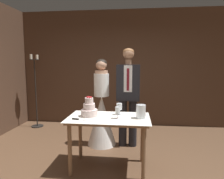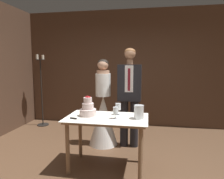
{
  "view_description": "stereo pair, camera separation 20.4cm",
  "coord_description": "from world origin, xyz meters",
  "px_view_note": "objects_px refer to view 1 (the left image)",
  "views": [
    {
      "loc": [
        0.34,
        -2.51,
        1.55
      ],
      "look_at": [
        -0.03,
        0.69,
        1.12
      ],
      "focal_mm": 32.0,
      "sensor_mm": 36.0,
      "label": 1
    },
    {
      "loc": [
        0.54,
        -2.48,
        1.55
      ],
      "look_at": [
        -0.03,
        0.69,
        1.12
      ],
      "focal_mm": 32.0,
      "sensor_mm": 36.0,
      "label": 2
    }
  ],
  "objects_px": {
    "tiered_cake": "(89,109)",
    "wine_glass_near": "(119,107)",
    "hurricane_candle": "(141,112)",
    "cake_knife": "(81,120)",
    "wine_glass_middle": "(118,111)",
    "groom": "(128,93)",
    "candle_stand": "(36,94)",
    "bride": "(102,114)",
    "cake_table": "(109,125)"
  },
  "relations": [
    {
      "from": "tiered_cake",
      "to": "cake_knife",
      "type": "distance_m",
      "value": 0.25
    },
    {
      "from": "cake_knife",
      "to": "candle_stand",
      "type": "distance_m",
      "value": 2.55
    },
    {
      "from": "wine_glass_near",
      "to": "groom",
      "type": "relative_size",
      "value": 0.1
    },
    {
      "from": "hurricane_candle",
      "to": "groom",
      "type": "xyz_separation_m",
      "value": [
        -0.21,
        0.86,
        0.14
      ]
    },
    {
      "from": "groom",
      "to": "candle_stand",
      "type": "distance_m",
      "value": 2.44
    },
    {
      "from": "cake_knife",
      "to": "hurricane_candle",
      "type": "xyz_separation_m",
      "value": [
        0.82,
        0.2,
        0.09
      ]
    },
    {
      "from": "wine_glass_near",
      "to": "hurricane_candle",
      "type": "relative_size",
      "value": 0.9
    },
    {
      "from": "cake_table",
      "to": "cake_knife",
      "type": "bearing_deg",
      "value": -151.62
    },
    {
      "from": "candle_stand",
      "to": "bride",
      "type": "bearing_deg",
      "value": -26.74
    },
    {
      "from": "wine_glass_near",
      "to": "candle_stand",
      "type": "distance_m",
      "value": 2.67
    },
    {
      "from": "cake_knife",
      "to": "bride",
      "type": "height_order",
      "value": "bride"
    },
    {
      "from": "candle_stand",
      "to": "wine_glass_middle",
      "type": "bearing_deg",
      "value": -39.88
    },
    {
      "from": "hurricane_candle",
      "to": "candle_stand",
      "type": "relative_size",
      "value": 0.11
    },
    {
      "from": "wine_glass_near",
      "to": "cake_table",
      "type": "bearing_deg",
      "value": -129.49
    },
    {
      "from": "tiered_cake",
      "to": "wine_glass_near",
      "type": "distance_m",
      "value": 0.45
    },
    {
      "from": "cake_table",
      "to": "hurricane_candle",
      "type": "distance_m",
      "value": 0.5
    },
    {
      "from": "wine_glass_middle",
      "to": "groom",
      "type": "bearing_deg",
      "value": 82.92
    },
    {
      "from": "cake_knife",
      "to": "wine_glass_middle",
      "type": "bearing_deg",
      "value": 28.92
    },
    {
      "from": "tiered_cake",
      "to": "cake_table",
      "type": "bearing_deg",
      "value": -6.35
    },
    {
      "from": "hurricane_candle",
      "to": "cake_knife",
      "type": "bearing_deg",
      "value": -166.6
    },
    {
      "from": "cake_table",
      "to": "hurricane_candle",
      "type": "bearing_deg",
      "value": 0.13
    },
    {
      "from": "cake_table",
      "to": "hurricane_candle",
      "type": "relative_size",
      "value": 6.07
    },
    {
      "from": "cake_table",
      "to": "wine_glass_middle",
      "type": "bearing_deg",
      "value": -18.71
    },
    {
      "from": "wine_glass_near",
      "to": "groom",
      "type": "height_order",
      "value": "groom"
    },
    {
      "from": "tiered_cake",
      "to": "candle_stand",
      "type": "height_order",
      "value": "candle_stand"
    },
    {
      "from": "groom",
      "to": "bride",
      "type": "bearing_deg",
      "value": 179.93
    },
    {
      "from": "cake_table",
      "to": "tiered_cake",
      "type": "bearing_deg",
      "value": 173.65
    },
    {
      "from": "wine_glass_near",
      "to": "hurricane_candle",
      "type": "height_order",
      "value": "hurricane_candle"
    },
    {
      "from": "wine_glass_near",
      "to": "candle_stand",
      "type": "xyz_separation_m",
      "value": [
        -2.15,
        1.58,
        -0.09
      ]
    },
    {
      "from": "bride",
      "to": "cake_knife",
      "type": "bearing_deg",
      "value": -96.07
    },
    {
      "from": "tiered_cake",
      "to": "wine_glass_middle",
      "type": "relative_size",
      "value": 1.78
    },
    {
      "from": "cake_table",
      "to": "tiered_cake",
      "type": "distance_m",
      "value": 0.36
    },
    {
      "from": "tiered_cake",
      "to": "hurricane_candle",
      "type": "relative_size",
      "value": 1.52
    },
    {
      "from": "cake_table",
      "to": "groom",
      "type": "bearing_deg",
      "value": 73.92
    },
    {
      "from": "wine_glass_middle",
      "to": "hurricane_candle",
      "type": "relative_size",
      "value": 0.85
    },
    {
      "from": "cake_knife",
      "to": "hurricane_candle",
      "type": "relative_size",
      "value": 2.19
    },
    {
      "from": "cake_knife",
      "to": "bride",
      "type": "relative_size",
      "value": 0.26
    },
    {
      "from": "tiered_cake",
      "to": "wine_glass_near",
      "type": "relative_size",
      "value": 1.7
    },
    {
      "from": "tiered_cake",
      "to": "groom",
      "type": "height_order",
      "value": "groom"
    },
    {
      "from": "bride",
      "to": "cake_table",
      "type": "bearing_deg",
      "value": -73.93
    },
    {
      "from": "tiered_cake",
      "to": "wine_glass_near",
      "type": "bearing_deg",
      "value": 17.72
    },
    {
      "from": "groom",
      "to": "cake_table",
      "type": "bearing_deg",
      "value": -106.08
    },
    {
      "from": "wine_glass_near",
      "to": "wine_glass_middle",
      "type": "relative_size",
      "value": 1.05
    },
    {
      "from": "bride",
      "to": "wine_glass_middle",
      "type": "bearing_deg",
      "value": -67.08
    },
    {
      "from": "hurricane_candle",
      "to": "tiered_cake",
      "type": "bearing_deg",
      "value": 177.61
    },
    {
      "from": "tiered_cake",
      "to": "wine_glass_middle",
      "type": "height_order",
      "value": "tiered_cake"
    },
    {
      "from": "wine_glass_middle",
      "to": "groom",
      "type": "height_order",
      "value": "groom"
    },
    {
      "from": "cake_table",
      "to": "bride",
      "type": "xyz_separation_m",
      "value": [
        -0.25,
        0.86,
        -0.07
      ]
    },
    {
      "from": "tiered_cake",
      "to": "groom",
      "type": "distance_m",
      "value": 1.0
    },
    {
      "from": "cake_table",
      "to": "bride",
      "type": "distance_m",
      "value": 0.9
    }
  ]
}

